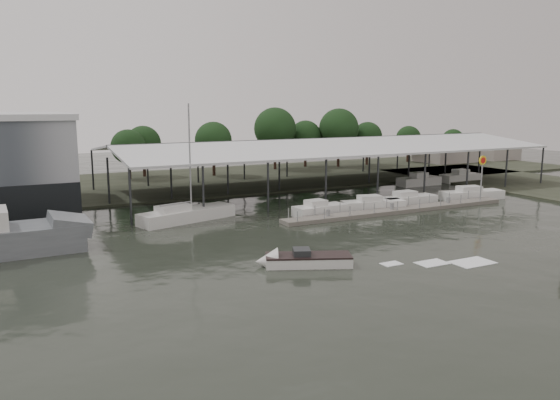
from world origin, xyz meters
name	(u,v)px	position (x,y,z in m)	size (l,w,h in m)	color
ground	(331,251)	(0.00, 0.00, 0.00)	(200.00, 200.00, 0.00)	#252A22
land_strip_far	(176,182)	(0.00, 42.00, 0.10)	(140.00, 30.00, 0.30)	#3B4030
covered_boat_shed	(327,144)	(17.00, 28.00, 6.13)	(58.24, 24.00, 6.96)	silver
floating_dock	(399,210)	(15.00, 10.00, 0.20)	(28.00, 2.00, 1.40)	slate
shell_fuel_sign	(482,170)	(27.00, 9.99, 3.93)	(1.10, 0.18, 5.55)	gray
distant_commercial_buildings	(461,153)	(59.03, 44.69, 1.84)	(22.00, 8.00, 4.00)	gray
white_sailboat	(186,215)	(-6.81, 15.97, 0.64)	(10.38, 5.35, 11.69)	silver
speedboat_underway	(300,260)	(-4.14, -2.39, 0.39)	(16.87, 8.54, 2.00)	silver
moored_cruiser_0	(319,209)	(6.45, 12.43, 0.61)	(5.90, 2.65, 1.70)	silver
moored_cruiser_1	(373,204)	(13.10, 12.19, 0.61)	(7.18, 3.55, 1.70)	silver
moored_cruiser_2	(408,200)	(18.51, 12.79, 0.61)	(6.98, 2.22, 1.70)	silver
moored_cruiser_3	(471,194)	(27.93, 12.26, 0.61)	(8.22, 3.53, 1.70)	silver
horizon_tree_line	(293,135)	(22.85, 48.22, 6.11)	(68.28, 10.04, 10.88)	black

